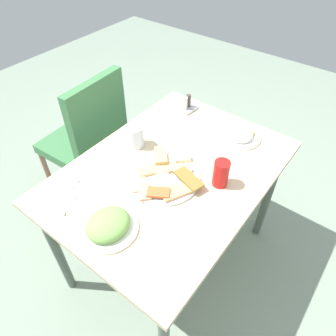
{
  "coord_description": "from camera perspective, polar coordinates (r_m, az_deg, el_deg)",
  "views": [
    {
      "loc": [
        -0.8,
        -0.59,
        1.7
      ],
      "look_at": [
        -0.03,
        -0.0,
        0.76
      ],
      "focal_mm": 33.51,
      "sensor_mm": 36.0,
      "label": 1
    }
  ],
  "objects": [
    {
      "name": "ground_plane",
      "position": [
        1.97,
        0.42,
        -15.72
      ],
      "size": [
        6.0,
        6.0,
        0.0
      ],
      "primitive_type": "plane",
      "color": "gray"
    },
    {
      "name": "dining_table",
      "position": [
        1.45,
        0.55,
        -2.77
      ],
      "size": [
        1.08,
        0.78,
        0.73
      ],
      "color": "beige",
      "rests_on": "ground_plane"
    },
    {
      "name": "dining_chair",
      "position": [
        1.95,
        -14.1,
        5.63
      ],
      "size": [
        0.44,
        0.45,
        0.93
      ],
      "color": "#3B7444",
      "rests_on": "ground_plane"
    },
    {
      "name": "pide_platter",
      "position": [
        1.34,
        -0.7,
        -1.53
      ],
      "size": [
        0.34,
        0.34,
        0.05
      ],
      "color": "white",
      "rests_on": "dining_table"
    },
    {
      "name": "salad_plate_greens",
      "position": [
        1.18,
        -10.83,
        -10.15
      ],
      "size": [
        0.22,
        0.22,
        0.07
      ],
      "color": "white",
      "rests_on": "dining_table"
    },
    {
      "name": "salad_plate_rice",
      "position": [
        1.59,
        12.89,
        6.04
      ],
      "size": [
        0.21,
        0.21,
        0.05
      ],
      "color": "white",
      "rests_on": "dining_table"
    },
    {
      "name": "soda_can",
      "position": [
        1.3,
        9.61,
        -0.97
      ],
      "size": [
        0.07,
        0.07,
        0.12
      ],
      "primitive_type": "cylinder",
      "rotation": [
        0.0,
        0.0,
        3.24
      ],
      "color": "red",
      "rests_on": "dining_table"
    },
    {
      "name": "drinking_glass",
      "position": [
        1.49,
        -5.91,
        5.74
      ],
      "size": [
        0.08,
        0.08,
        0.11
      ],
      "primitive_type": "cylinder",
      "color": "silver",
      "rests_on": "dining_table"
    },
    {
      "name": "paper_napkin",
      "position": [
        1.34,
        -17.39,
        -5.07
      ],
      "size": [
        0.2,
        0.2,
        0.0
      ],
      "primitive_type": "cube",
      "rotation": [
        0.0,
        0.0,
        0.34
      ],
      "color": "white",
      "rests_on": "dining_table"
    },
    {
      "name": "fork",
      "position": [
        1.32,
        -16.94,
        -5.33
      ],
      "size": [
        0.16,
        0.08,
        0.0
      ],
      "primitive_type": "cube",
      "rotation": [
        0.0,
        0.0,
        0.39
      ],
      "color": "silver",
      "rests_on": "paper_napkin"
    },
    {
      "name": "spoon",
      "position": [
        1.34,
        -17.91,
        -4.59
      ],
      "size": [
        0.17,
        0.08,
        0.0
      ],
      "primitive_type": "cube",
      "rotation": [
        0.0,
        0.0,
        0.36
      ],
      "color": "silver",
      "rests_on": "paper_napkin"
    },
    {
      "name": "condiment_caddy",
      "position": [
        1.75,
        3.4,
        11.31
      ],
      "size": [
        0.1,
        0.1,
        0.08
      ],
      "color": "#B2B2B7",
      "rests_on": "dining_table"
    }
  ]
}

